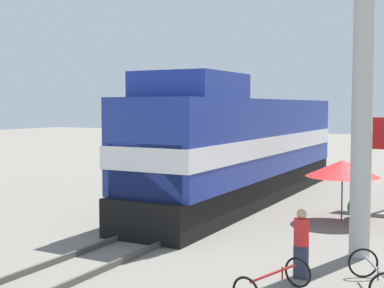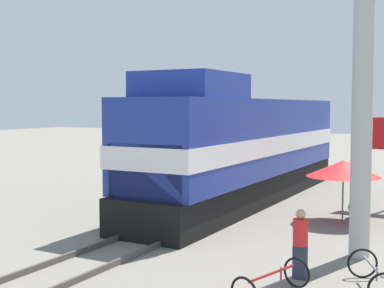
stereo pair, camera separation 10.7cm
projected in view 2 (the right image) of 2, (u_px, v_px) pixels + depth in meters
name	position (u px, v px, depth m)	size (l,w,h in m)	color
ground_plane	(185.00, 225.00, 17.54)	(120.00, 120.00, 0.00)	slate
rail_near	(166.00, 220.00, 17.87)	(0.08, 38.44, 0.15)	#4C4742
rail_far	(205.00, 225.00, 17.19)	(0.08, 38.44, 0.15)	#4C4742
locomotive	(243.00, 148.00, 21.58)	(3.01, 15.89, 4.99)	black
utility_pole	(364.00, 47.00, 13.49)	(1.80, 0.53, 10.70)	#B2B2AD
vendor_umbrella	(343.00, 169.00, 17.87)	(2.45, 2.45, 2.09)	#4C4C4C
shrub_cluster	(359.00, 208.00, 18.48)	(0.75, 0.75, 0.75)	#2D722D
person_bystander	(300.00, 241.00, 12.02)	(0.34, 0.34, 1.59)	#2D3347
bicycle	(373.00, 275.00, 11.23)	(1.36, 1.90, 0.68)	black
bicycle_spare	(272.00, 282.00, 10.82)	(1.14, 1.96, 0.66)	black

